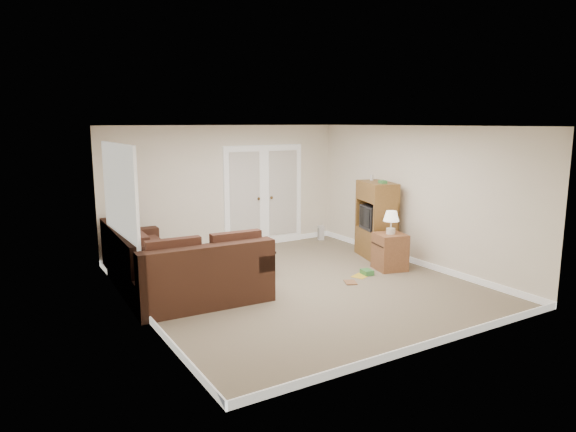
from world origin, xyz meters
TOP-DOWN VIEW (x-y plane):
  - floor at (0.00, 0.00)m, footprint 5.50×5.50m
  - ceiling at (0.00, 0.00)m, footprint 5.00×5.50m
  - wall_left at (-2.50, 0.00)m, footprint 0.02×5.50m
  - wall_right at (2.50, 0.00)m, footprint 0.02×5.50m
  - wall_back at (0.00, 2.75)m, footprint 5.00×0.02m
  - wall_front at (0.00, -2.75)m, footprint 5.00×0.02m
  - baseboards at (0.00, 0.00)m, footprint 5.00×5.50m
  - french_doors at (0.85, 2.71)m, footprint 1.80×0.05m
  - window_left at (-2.46, 1.00)m, footprint 0.05×1.92m
  - sectional_sofa at (-1.87, 0.77)m, footprint 2.01×3.03m
  - coffee_table at (-0.31, 1.08)m, footprint 0.56×1.00m
  - tv_armoire at (2.20, 0.72)m, footprint 0.73×1.01m
  - side_cabinet at (1.85, -0.07)m, footprint 0.59×0.59m
  - space_heater at (2.12, 2.45)m, footprint 0.15×0.14m
  - floor_magazine at (1.15, -0.13)m, footprint 0.35×0.32m
  - floor_greenbox at (1.30, -0.12)m, footprint 0.18×0.23m
  - floor_book at (0.69, -0.31)m, footprint 0.27×0.30m

SIDE VIEW (x-z plane):
  - floor at x=0.00m, z-range 0.00..0.00m
  - floor_magazine at x=1.15m, z-range 0.00..0.01m
  - floor_book at x=0.69m, z-range 0.00..0.02m
  - floor_greenbox at x=1.30m, z-range 0.00..0.08m
  - baseboards at x=0.00m, z-range 0.00..0.10m
  - space_heater at x=2.12m, z-range 0.00..0.32m
  - coffee_table at x=-0.31m, z-range -0.11..0.55m
  - sectional_sofa at x=-1.87m, z-range -0.10..0.81m
  - side_cabinet at x=1.85m, z-range -0.15..0.90m
  - tv_armoire at x=2.20m, z-range -0.05..1.51m
  - french_doors at x=0.85m, z-range -0.03..2.10m
  - wall_left at x=-2.50m, z-range 0.00..2.50m
  - wall_right at x=2.50m, z-range 0.00..2.50m
  - wall_back at x=0.00m, z-range 0.00..2.50m
  - wall_front at x=0.00m, z-range 0.00..2.50m
  - window_left at x=-2.46m, z-range 0.84..2.26m
  - ceiling at x=0.00m, z-range 2.49..2.51m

